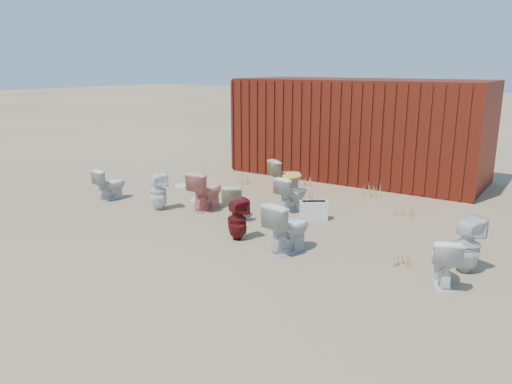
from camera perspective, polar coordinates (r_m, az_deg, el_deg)
The scene contains 22 objects.
ground at distance 8.50m, azimuth -2.25°, elevation -4.43°, with size 100.00×100.00×0.00m, color brown.
shipping_container at distance 12.72m, azimuth 11.66°, elevation 7.12°, with size 6.00×2.40×2.40m, color #52180D.
toilet_front_a at distance 10.81m, azimuth -16.34°, elevation 0.89°, with size 0.37×0.64×0.65m, color silver.
toilet_front_pink at distance 9.69m, azimuth -5.69°, elevation 0.21°, with size 0.42×0.74×0.76m, color pink.
toilet_front_c at distance 7.47m, azimuth 3.70°, elevation -3.97°, with size 0.43×0.76×0.77m, color silver.
toilet_front_maroon at distance 7.97m, azimuth -2.16°, elevation -3.14°, with size 0.30×0.31×0.68m, color #601012.
toilet_front_e at distance 6.81m, azimuth 20.64°, elevation -7.33°, with size 0.36×0.63×0.64m, color white.
toilet_back_a at distance 9.80m, azimuth -11.14°, elevation 0.08°, with size 0.33×0.34×0.73m, color white.
toilet_back_beige_left at distance 9.08m, azimuth -2.41°, elevation -1.06°, with size 0.36×0.64×0.65m, color #BDAF8A.
toilet_back_beige_right at distance 10.94m, azimuth 3.44°, elevation 1.84°, with size 0.41×0.73×0.74m, color beige.
toilet_back_yellowlid at distance 9.58m, azimuth 4.09°, elevation -0.19°, with size 0.37×0.66×0.67m, color white.
toilet_back_e at distance 7.30m, azimuth 22.99°, elevation -5.62°, with size 0.34×0.35×0.76m, color silver.
yellow_lid at distance 9.50m, azimuth 4.13°, elevation 1.84°, with size 0.34×0.42×0.03m, color yellow.
loose_tank at distance 9.09m, azimuth 6.58°, elevation -2.10°, with size 0.50×0.20×0.35m, color silver.
loose_lid_near at distance 10.46m, azimuth -6.22°, elevation -0.83°, with size 0.38×0.49×0.02m, color beige.
loose_lid_far at distance 11.70m, azimuth -8.32°, elevation 0.73°, with size 0.36×0.47×0.02m, color beige.
weed_clump_a at distance 11.80m, azimuth -1.65°, elevation 1.72°, with size 0.36×0.36×0.31m, color #A08540.
weed_clump_b at distance 10.21m, azimuth 5.99°, elevation -0.43°, with size 0.32×0.32×0.29m, color #A08540.
weed_clump_c at distance 9.68m, azimuth 16.50°, elevation -1.81°, with size 0.36×0.36×0.28m, color #A08540.
weed_clump_d at distance 11.60m, azimuth 5.81°, elevation 1.21°, with size 0.30×0.30×0.23m, color #A08540.
weed_clump_e at distance 10.95m, azimuth 13.27°, elevation 0.24°, with size 0.34×0.34×0.27m, color #A08540.
weed_clump_f at distance 7.32m, azimuth 16.49°, elevation -7.26°, with size 0.28×0.28×0.22m, color #A08540.
Camera 1 is at (4.74, -6.50, 2.73)m, focal length 35.00 mm.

